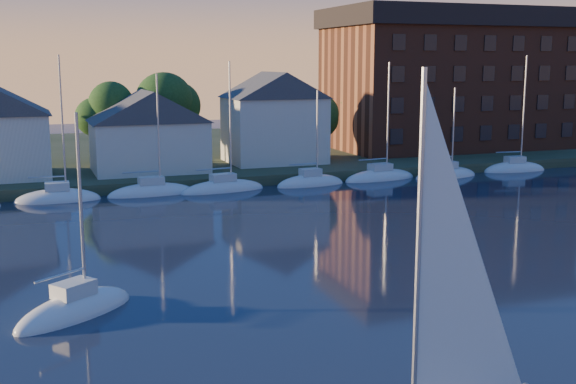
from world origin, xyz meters
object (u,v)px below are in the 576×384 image
clubhouse_centre (148,130)px  clubhouse_east (274,116)px  drifting_sailboat_left (75,313)px  condo_block (451,78)px

clubhouse_centre → clubhouse_east: bearing=8.1°
drifting_sailboat_left → clubhouse_east: bearing=23.2°
clubhouse_centre → clubhouse_east: (14.00, 2.00, 0.87)m
condo_block → drifting_sailboat_left: condo_block is taller
condo_block → clubhouse_centre: bearing=-168.8°
clubhouse_centre → condo_block: condo_block is taller
condo_block → drifting_sailboat_left: bearing=-137.2°
condo_block → drifting_sailboat_left: (-49.91, -46.16, -9.69)m
clubhouse_centre → drifting_sailboat_left: (-9.91, -38.21, -5.04)m
clubhouse_east → condo_block: condo_block is taller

